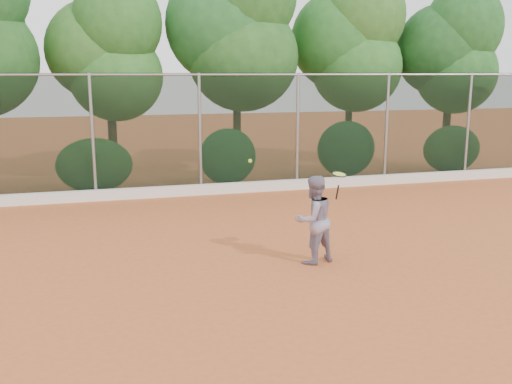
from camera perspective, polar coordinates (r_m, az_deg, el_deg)
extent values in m
plane|color=#BB5B2C|center=(10.38, 1.51, -7.86)|extent=(80.00, 80.00, 0.00)
cube|color=silver|center=(16.75, -5.40, 0.24)|extent=(24.00, 0.20, 0.30)
imported|color=gray|center=(10.64, 5.78, -2.77)|extent=(0.96, 0.84, 1.66)
cube|color=black|center=(16.68, -5.62, 5.75)|extent=(24.00, 0.01, 3.50)
cylinder|color=gray|center=(16.59, -5.74, 11.60)|extent=(24.00, 0.06, 0.06)
cylinder|color=gray|center=(16.43, -16.01, 5.26)|extent=(0.09, 0.09, 3.50)
cylinder|color=gray|center=(16.68, -5.62, 5.75)|extent=(0.09, 0.09, 3.50)
cylinder|color=gray|center=(17.46, 4.17, 6.05)|extent=(0.09, 0.09, 3.50)
cylinder|color=gray|center=(18.69, 12.91, 6.16)|extent=(0.09, 0.09, 3.50)
cylinder|color=gray|center=(20.29, 20.42, 6.15)|extent=(0.09, 0.09, 3.50)
cylinder|color=#482B1C|center=(18.78, -14.09, 4.44)|extent=(0.28, 0.28, 2.40)
ellipsoid|color=#2A6121|center=(18.55, -13.79, 11.19)|extent=(2.90, 2.40, 2.80)
ellipsoid|color=#2A5B1F|center=(18.85, -15.51, 13.54)|extent=(3.20, 2.70, 3.10)
ellipsoid|color=#22551D|center=(18.41, -13.70, 16.18)|extent=(2.70, 2.30, 2.90)
cylinder|color=#49331C|center=(18.99, -1.90, 5.78)|extent=(0.26, 0.26, 3.00)
ellipsoid|color=#37712B|center=(18.84, -1.27, 13.35)|extent=(3.60, 3.00, 3.50)
ellipsoid|color=#2D762F|center=(19.07, -3.04, 16.33)|extent=(3.90, 3.20, 3.80)
cylinder|color=#3B2A16|center=(20.55, 9.19, 5.67)|extent=(0.24, 0.24, 2.70)
ellipsoid|color=#265D20|center=(20.43, 10.05, 12.22)|extent=(3.20, 2.70, 3.10)
ellipsoid|color=#1E561D|center=(20.52, 8.47, 14.78)|extent=(3.50, 2.90, 3.40)
ellipsoid|color=#28571E|center=(20.47, 10.62, 16.96)|extent=(3.00, 2.50, 3.10)
cylinder|color=#442C1A|center=(22.03, 18.43, 5.37)|extent=(0.28, 0.28, 2.50)
ellipsoid|color=#31742C|center=(21.95, 19.41, 11.18)|extent=(3.00, 2.50, 2.90)
ellipsoid|color=#245E24|center=(21.93, 18.00, 13.36)|extent=(3.30, 2.80, 3.20)
ellipsoid|color=#296B28|center=(21.98, 20.08, 15.31)|extent=(2.80, 2.40, 3.00)
ellipsoid|color=#39742C|center=(17.34, -15.85, 2.59)|extent=(2.20, 1.16, 1.60)
ellipsoid|color=#2C752E|center=(17.76, -2.84, 3.56)|extent=(1.80, 1.04, 1.76)
ellipsoid|color=#266327|center=(19.03, 9.01, 4.29)|extent=(2.00, 1.10, 1.84)
ellipsoid|color=#346A28|center=(21.03, 18.98, 4.09)|extent=(2.16, 1.12, 1.64)
cylinder|color=black|center=(10.71, 8.14, -0.02)|extent=(0.05, 0.10, 0.29)
torus|color=black|center=(10.59, 8.33, 1.77)|extent=(0.34, 0.34, 0.08)
cylinder|color=#B9D33E|center=(10.59, 8.33, 1.77)|extent=(0.29, 0.28, 0.06)
sphere|color=#B4DA31|center=(10.53, -0.59, 3.13)|extent=(0.07, 0.07, 0.07)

